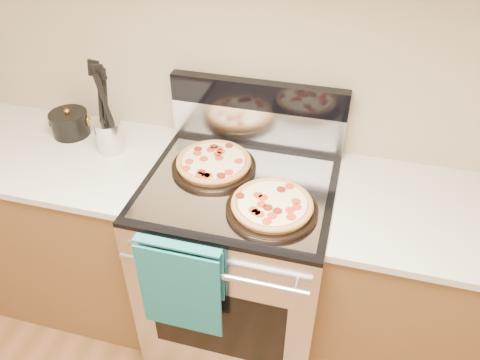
% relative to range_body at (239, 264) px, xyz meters
% --- Properties ---
extents(wall_back, '(4.00, 0.00, 4.00)m').
position_rel_range_body_xyz_m(wall_back, '(0.00, 0.35, 0.90)').
color(wall_back, tan).
rests_on(wall_back, ground).
extents(range_body, '(0.76, 0.68, 0.90)m').
position_rel_range_body_xyz_m(range_body, '(0.00, 0.00, 0.00)').
color(range_body, '#B7B7BC').
rests_on(range_body, ground).
extents(oven_window, '(0.56, 0.01, 0.40)m').
position_rel_range_body_xyz_m(oven_window, '(0.00, -0.34, 0.00)').
color(oven_window, black).
rests_on(oven_window, range_body).
extents(cooktop, '(0.76, 0.68, 0.02)m').
position_rel_range_body_xyz_m(cooktop, '(0.00, 0.00, 0.46)').
color(cooktop, black).
rests_on(cooktop, range_body).
extents(backsplash_lower, '(0.76, 0.06, 0.18)m').
position_rel_range_body_xyz_m(backsplash_lower, '(0.00, 0.31, 0.56)').
color(backsplash_lower, silver).
rests_on(backsplash_lower, cooktop).
extents(backsplash_upper, '(0.76, 0.06, 0.12)m').
position_rel_range_body_xyz_m(backsplash_upper, '(0.00, 0.31, 0.71)').
color(backsplash_upper, black).
rests_on(backsplash_upper, backsplash_lower).
extents(oven_handle, '(0.70, 0.03, 0.03)m').
position_rel_range_body_xyz_m(oven_handle, '(0.00, -0.38, 0.35)').
color(oven_handle, silver).
rests_on(oven_handle, range_body).
extents(dish_towel, '(0.32, 0.05, 0.42)m').
position_rel_range_body_xyz_m(dish_towel, '(-0.12, -0.38, 0.25)').
color(dish_towel, '#1A5483').
rests_on(dish_towel, oven_handle).
extents(foil_sheet, '(0.70, 0.55, 0.01)m').
position_rel_range_body_xyz_m(foil_sheet, '(0.00, -0.03, 0.47)').
color(foil_sheet, gray).
rests_on(foil_sheet, cooktop).
extents(cabinet_left, '(1.00, 0.62, 0.88)m').
position_rel_range_body_xyz_m(cabinet_left, '(-0.88, 0.03, -0.01)').
color(cabinet_left, brown).
rests_on(cabinet_left, ground).
extents(countertop_left, '(1.02, 0.64, 0.03)m').
position_rel_range_body_xyz_m(countertop_left, '(-0.88, 0.03, 0.45)').
color(countertop_left, beige).
rests_on(countertop_left, cabinet_left).
extents(cabinet_right, '(1.00, 0.62, 0.88)m').
position_rel_range_body_xyz_m(cabinet_right, '(0.88, 0.03, -0.01)').
color(cabinet_right, brown).
rests_on(cabinet_right, ground).
extents(countertop_right, '(1.02, 0.64, 0.03)m').
position_rel_range_body_xyz_m(countertop_right, '(0.88, 0.03, 0.45)').
color(countertop_right, beige).
rests_on(countertop_right, cabinet_right).
extents(pepperoni_pizza_back, '(0.46, 0.46, 0.05)m').
position_rel_range_body_xyz_m(pepperoni_pizza_back, '(-0.13, 0.07, 0.50)').
color(pepperoni_pizza_back, '#A66932').
rests_on(pepperoni_pizza_back, foil_sheet).
extents(pepperoni_pizza_front, '(0.42, 0.42, 0.05)m').
position_rel_range_body_xyz_m(pepperoni_pizza_front, '(0.16, -0.13, 0.50)').
color(pepperoni_pizza_front, '#A66932').
rests_on(pepperoni_pizza_front, foil_sheet).
extents(utensil_crock, '(0.13, 0.13, 0.14)m').
position_rel_range_body_xyz_m(utensil_crock, '(-0.61, 0.10, 0.53)').
color(utensil_crock, silver).
rests_on(utensil_crock, countertop_left).
extents(saucepan, '(0.21, 0.21, 0.10)m').
position_rel_range_body_xyz_m(saucepan, '(-0.85, 0.18, 0.51)').
color(saucepan, black).
rests_on(saucepan, countertop_left).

